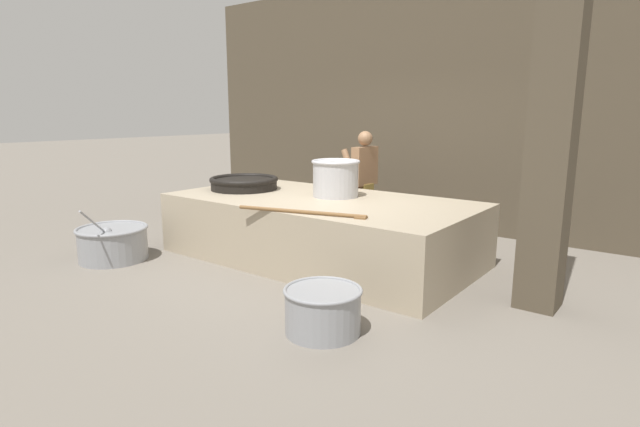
{
  "coord_description": "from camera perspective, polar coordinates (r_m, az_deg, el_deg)",
  "views": [
    {
      "loc": [
        3.72,
        -4.87,
        1.83
      ],
      "look_at": [
        0.0,
        0.0,
        0.58
      ],
      "focal_mm": 28.0,
      "sensor_mm": 36.0,
      "label": 1
    }
  ],
  "objects": [
    {
      "name": "support_pillar",
      "position": [
        4.98,
        25.36,
        12.01
      ],
      "size": [
        0.38,
        0.38,
        3.93
      ],
      "primitive_type": "cube",
      "color": "#4C4233",
      "rests_on": "ground_plane"
    },
    {
      "name": "giant_wok_near",
      "position": [
        7.02,
        -8.68,
        3.51
      ],
      "size": [
        0.95,
        0.95,
        0.18
      ],
      "color": "black",
      "rests_on": "hearth_platform"
    },
    {
      "name": "stirring_paddle",
      "position": [
        5.25,
        -1.64,
        0.15
      ],
      "size": [
        1.43,
        0.46,
        0.04
      ],
      "rotation": [
        0.0,
        0.0,
        0.27
      ],
      "color": "brown",
      "rests_on": "hearth_platform"
    },
    {
      "name": "back_wall",
      "position": [
        8.36,
        11.22,
        12.22
      ],
      "size": [
        8.67,
        0.24,
        3.93
      ],
      "primitive_type": "cube",
      "color": "#4C4233",
      "rests_on": "ground_plane"
    },
    {
      "name": "stock_pot",
      "position": [
        6.33,
        1.8,
        4.13
      ],
      "size": [
        0.62,
        0.62,
        0.46
      ],
      "color": "#B7B7BC",
      "rests_on": "hearth_platform"
    },
    {
      "name": "prep_bowl_vegetables",
      "position": [
        6.78,
        -22.6,
        -2.99
      ],
      "size": [
        0.87,
        1.01,
        0.77
      ],
      "color": "gray",
      "rests_on": "ground_plane"
    },
    {
      "name": "hearth_platform",
      "position": [
        6.29,
        0.0,
        -1.73
      ],
      "size": [
        3.81,
        1.97,
        0.77
      ],
      "color": "tan",
      "rests_on": "ground_plane"
    },
    {
      "name": "ground_plane",
      "position": [
        6.39,
        0.0,
        -5.1
      ],
      "size": [
        60.0,
        60.0,
        0.0
      ],
      "primitive_type": "plane",
      "color": "slate"
    },
    {
      "name": "cook",
      "position": [
        7.45,
        5.05,
        3.87
      ],
      "size": [
        0.38,
        0.58,
        1.56
      ],
      "rotation": [
        0.0,
        0.0,
        3.06
      ],
      "color": "#8C6647",
      "rests_on": "ground_plane"
    },
    {
      "name": "prep_bowl_meat",
      "position": [
        4.25,
        0.32,
        -10.79
      ],
      "size": [
        0.67,
        0.67,
        0.39
      ],
      "color": "gray",
      "rests_on": "ground_plane"
    }
  ]
}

